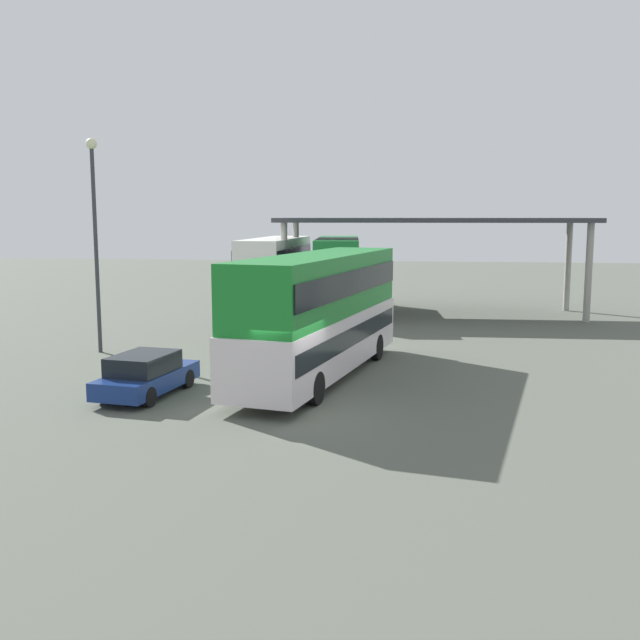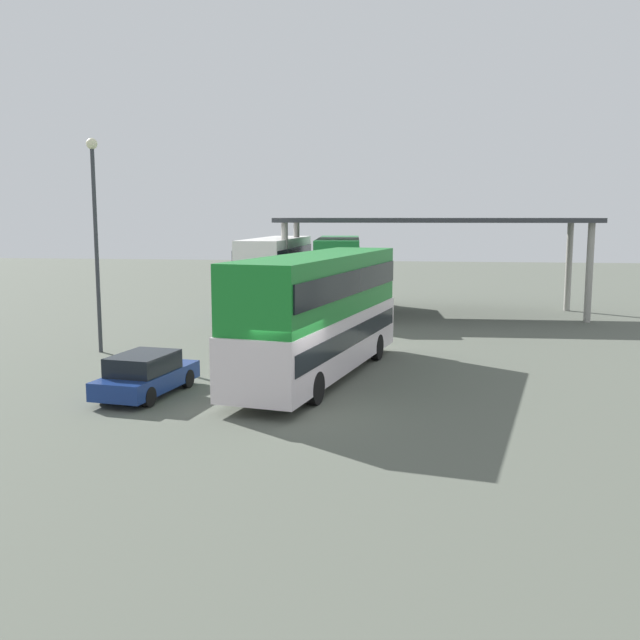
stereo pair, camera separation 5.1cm
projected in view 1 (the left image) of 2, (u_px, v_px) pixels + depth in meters
The scene contains 7 objects.
ground_plane at pixel (302, 411), 20.59m from camera, with size 140.00×140.00×0.00m, color #53584E.
double_decker_main at pixel (320, 310), 24.70m from camera, with size 4.75×11.75×4.26m.
parked_hatchback at pixel (146, 375), 22.29m from camera, with size 2.26×4.23×1.35m.
double_decker_near_canopy at pixel (275, 271), 41.97m from camera, with size 2.74×10.44×4.28m.
double_decker_mid_row at pixel (338, 272), 41.65m from camera, with size 3.28×10.75×4.30m.
depot_canopy at pixel (432, 225), 40.37m from camera, with size 17.46×6.21×5.45m.
lamppost_tall at pixel (95, 221), 28.79m from camera, with size 0.44×0.44×8.60m.
Camera 1 is at (3.08, -19.77, 5.54)m, focal length 40.33 mm.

